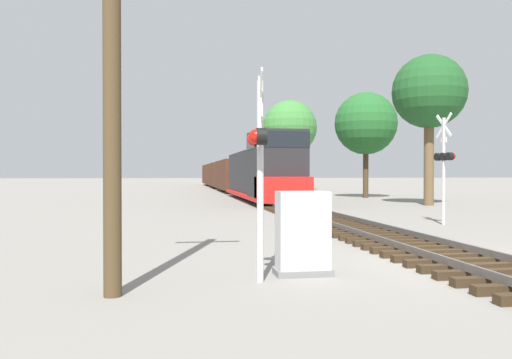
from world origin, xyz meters
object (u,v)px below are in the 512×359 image
(freight_train, at_px, (230,175))
(tree_mid_background, at_px, (366,124))
(crossing_signal_near, at_px, (259,153))
(utility_pole, at_px, (112,22))
(tree_far_right, at_px, (429,93))
(crossing_signal_far, at_px, (444,160))
(relay_cabinet, at_px, (303,234))
(tree_deep_background, at_px, (290,128))

(freight_train, relative_size, tree_mid_background, 7.13)
(crossing_signal_near, bearing_deg, freight_train, -179.75)
(utility_pole, xyz_separation_m, tree_far_right, (16.28, 20.20, 2.52))
(crossing_signal_far, bearing_deg, utility_pole, 123.11)
(utility_pole, bearing_deg, tree_far_right, 51.13)
(utility_pole, relative_size, tree_mid_background, 1.00)
(crossing_signal_far, relative_size, relay_cabinet, 2.62)
(crossing_signal_far, xyz_separation_m, utility_pole, (-11.12, -9.43, 1.88))
(freight_train, distance_m, relay_cabinet, 45.77)
(utility_pole, bearing_deg, freight_train, 81.50)
(crossing_signal_near, xyz_separation_m, tree_far_right, (13.80, 19.52, 4.54))
(relay_cabinet, distance_m, utility_pole, 5.06)
(crossing_signal_near, relative_size, tree_deep_background, 0.37)
(tree_far_right, relative_size, tree_deep_background, 0.89)
(tree_mid_background, bearing_deg, tree_deep_background, 97.04)
(crossing_signal_near, height_order, utility_pole, utility_pole)
(freight_train, distance_m, crossing_signal_far, 37.58)
(freight_train, distance_m, tree_far_right, 28.61)
(relay_cabinet, xyz_separation_m, utility_pole, (-3.41, -1.16, 3.55))
(freight_train, distance_m, utility_pole, 47.37)
(crossing_signal_near, xyz_separation_m, tree_deep_background, (11.37, 46.65, 4.82))
(crossing_signal_far, relative_size, tree_far_right, 0.46)
(crossing_signal_near, bearing_deg, relay_cabinet, 122.99)
(tree_mid_background, bearing_deg, relay_cabinet, -113.77)
(freight_train, height_order, tree_far_right, tree_far_right)
(relay_cabinet, xyz_separation_m, tree_deep_background, (10.43, 46.17, 6.36))
(utility_pole, bearing_deg, crossing_signal_far, 40.31)
(crossing_signal_far, bearing_deg, tree_deep_background, -11.32)
(crossing_signal_far, height_order, relay_cabinet, crossing_signal_far)
(freight_train, bearing_deg, crossing_signal_far, -83.70)
(crossing_signal_far, xyz_separation_m, tree_far_right, (5.16, 10.77, 4.40))
(crossing_signal_far, xyz_separation_m, tree_mid_background, (4.90, 20.33, 3.46))
(tree_deep_background, bearing_deg, crossing_signal_near, -103.70)
(freight_train, bearing_deg, utility_pole, -98.50)
(relay_cabinet, distance_m, tree_deep_background, 47.76)
(tree_far_right, bearing_deg, relay_cabinet, -124.05)
(relay_cabinet, bearing_deg, freight_train, 85.52)
(tree_mid_background, relative_size, tree_deep_background, 0.82)
(relay_cabinet, xyz_separation_m, tree_mid_background, (12.60, 28.60, 5.13))
(utility_pole, distance_m, tree_deep_background, 49.39)
(freight_train, distance_m, crossing_signal_near, 46.33)
(freight_train, distance_m, tree_mid_background, 19.69)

